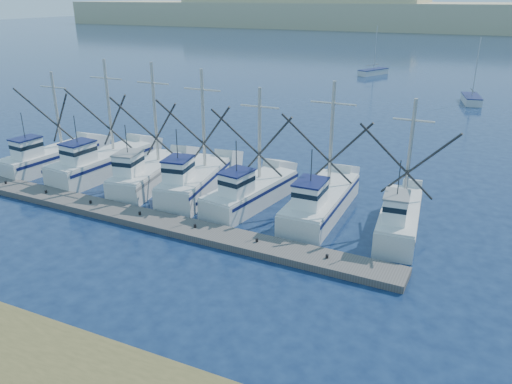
# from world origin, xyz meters

# --- Properties ---
(ground) EXTENTS (500.00, 500.00, 0.00)m
(ground) POSITION_xyz_m (0.00, 0.00, 0.00)
(ground) COLOR #0D1B39
(ground) RESTS_ON ground
(floating_dock) EXTENTS (30.20, 3.01, 0.40)m
(floating_dock) POSITION_xyz_m (-9.33, 6.37, 0.20)
(floating_dock) COLOR #58524F
(floating_dock) RESTS_ON ground
(dune_ridge) EXTENTS (360.00, 60.00, 10.00)m
(dune_ridge) POSITION_xyz_m (0.00, 210.00, 5.00)
(dune_ridge) COLOR tan
(dune_ridge) RESTS_ON ground
(trawler_fleet) EXTENTS (30.26, 8.96, 8.62)m
(trawler_fleet) POSITION_xyz_m (-9.79, 11.47, 0.96)
(trawler_fleet) COLOR silver
(trawler_fleet) RESTS_ON ground
(sailboat_near) EXTENTS (2.86, 5.53, 8.10)m
(sailboat_near) POSITION_xyz_m (6.11, 53.43, 0.50)
(sailboat_near) COLOR silver
(sailboat_near) RESTS_ON ground
(sailboat_far) EXTENTS (4.26, 6.45, 8.10)m
(sailboat_far) POSITION_xyz_m (-10.68, 72.63, 0.49)
(sailboat_far) COLOR silver
(sailboat_far) RESTS_ON ground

